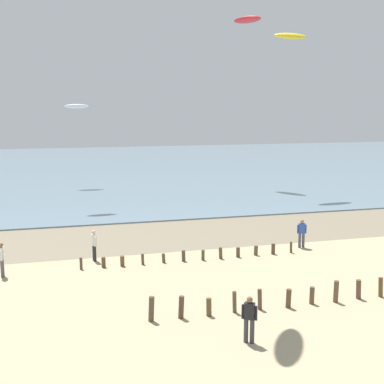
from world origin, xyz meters
name	(u,v)px	position (x,y,z in m)	size (l,w,h in m)	color
wet_sand_strip	(117,238)	(0.00, 24.29, 0.00)	(120.00, 7.88, 0.01)	#84755B
sea	(83,168)	(0.00, 63.23, 0.05)	(160.00, 70.00, 0.10)	slate
groyne_mid	(280,298)	(5.23, 11.14, 0.44)	(11.55, 0.37, 1.00)	brown
groyne_far	(196,255)	(3.60, 18.46, 0.29)	(11.92, 0.35, 0.66)	brown
person_nearest_camera	(94,244)	(-1.72, 19.79, 0.92)	(0.27, 0.57, 1.71)	#232328
person_mid_beach	(2,259)	(-6.29, 18.31, 0.92)	(0.23, 0.57, 1.71)	#4C4C56
person_left_flank	(249,318)	(2.81, 8.47, 0.92)	(0.49, 0.38, 1.71)	#383842
person_right_flank	(302,233)	(10.34, 19.30, 0.92)	(0.56, 0.29, 1.71)	#4C4C56
kite_aloft_0	(290,36)	(17.59, 36.85, 14.60)	(3.36, 1.07, 0.54)	yellow
kite_aloft_3	(77,106)	(-1.23, 47.00, 8.30)	(2.50, 0.80, 0.40)	white
kite_aloft_7	(247,20)	(15.94, 43.56, 17.01)	(3.35, 1.07, 0.54)	red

